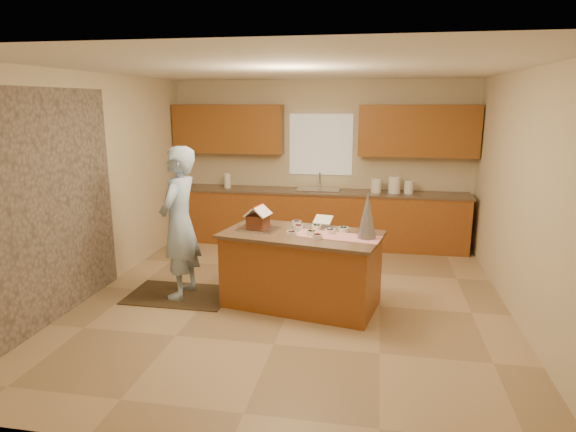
{
  "coord_description": "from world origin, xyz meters",
  "views": [
    {
      "loc": [
        0.94,
        -5.53,
        2.35
      ],
      "look_at": [
        -0.1,
        0.2,
        1.0
      ],
      "focal_mm": 30.86,
      "sensor_mm": 36.0,
      "label": 1
    }
  ],
  "objects_px": {
    "boy": "(179,223)",
    "island_base": "(301,271)",
    "gingerbread_house": "(258,219)",
    "tinsel_tree": "(367,215)"
  },
  "relations": [
    {
      "from": "island_base",
      "to": "boy",
      "type": "distance_m",
      "value": 1.57
    },
    {
      "from": "boy",
      "to": "island_base",
      "type": "bearing_deg",
      "value": 92.94
    },
    {
      "from": "tinsel_tree",
      "to": "island_base",
      "type": "bearing_deg",
      "value": 172.6
    },
    {
      "from": "gingerbread_house",
      "to": "boy",
      "type": "bearing_deg",
      "value": -176.97
    },
    {
      "from": "tinsel_tree",
      "to": "boy",
      "type": "distance_m",
      "value": 2.24
    },
    {
      "from": "tinsel_tree",
      "to": "boy",
      "type": "relative_size",
      "value": 0.29
    },
    {
      "from": "gingerbread_house",
      "to": "island_base",
      "type": "bearing_deg",
      "value": -5.87
    },
    {
      "from": "boy",
      "to": "gingerbread_house",
      "type": "distance_m",
      "value": 0.96
    },
    {
      "from": "tinsel_tree",
      "to": "gingerbread_house",
      "type": "relative_size",
      "value": 1.68
    },
    {
      "from": "tinsel_tree",
      "to": "gingerbread_house",
      "type": "distance_m",
      "value": 1.28
    }
  ]
}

